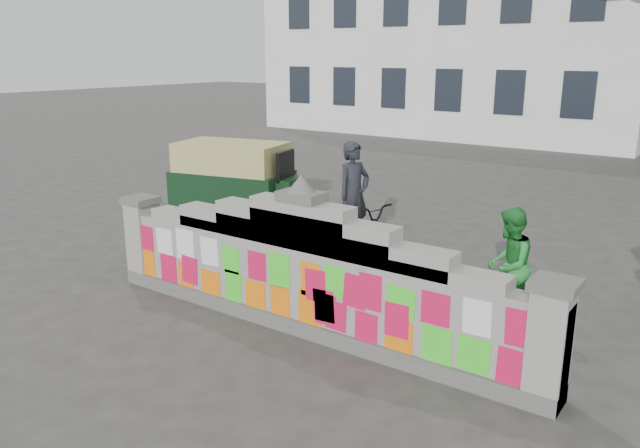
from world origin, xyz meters
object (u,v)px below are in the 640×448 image
at_px(cyclist_bike, 353,230).
at_px(pedestrian, 508,265).
at_px(rickshaw_left, 235,178).
at_px(cyclist_rider, 353,209).

height_order(cyclist_bike, pedestrian, pedestrian).
bearing_deg(rickshaw_left, cyclist_bike, -29.11).
xyz_separation_m(cyclist_bike, cyclist_rider, (-0.00, 0.00, 0.36)).
bearing_deg(pedestrian, cyclist_bike, -113.77).
distance_m(cyclist_rider, rickshaw_left, 3.84).
bearing_deg(cyclist_bike, rickshaw_left, 88.17).
bearing_deg(cyclist_bike, pedestrian, -92.23).
distance_m(cyclist_bike, pedestrian, 3.09).
bearing_deg(rickshaw_left, pedestrian, -29.29).
distance_m(cyclist_rider, pedestrian, 3.08).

